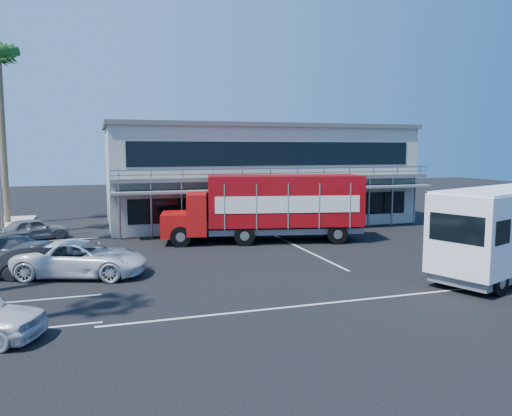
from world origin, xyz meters
name	(u,v)px	position (x,y,z in m)	size (l,w,h in m)	color
ground	(292,265)	(0.00, 0.00, 0.00)	(120.00, 120.00, 0.00)	black
building	(256,173)	(3.00, 14.94, 3.66)	(22.40, 12.00, 7.30)	#A3A698
red_truck	(271,205)	(1.09, 6.06, 2.18)	(12.07, 5.10, 3.96)	#B10F0E
white_van	(504,231)	(7.70, -5.00, 2.04)	(8.31, 5.39, 3.84)	white
parked_car_b	(48,260)	(-10.90, 1.20, 0.73)	(1.54, 4.42, 1.46)	black
parked_car_c	(82,259)	(-9.50, 0.80, 0.77)	(2.57, 5.57, 1.55)	silver
parked_car_d	(17,251)	(-12.50, 4.08, 0.68)	(1.90, 4.68, 1.36)	#2C2F3A
parked_car_e	(34,229)	(-12.50, 10.80, 0.68)	(1.62, 4.02, 1.37)	slate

